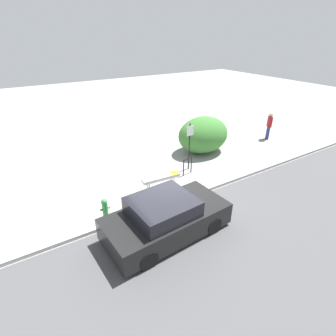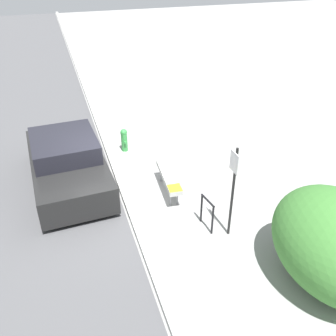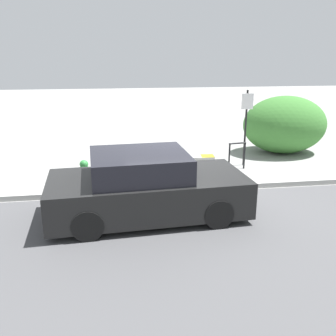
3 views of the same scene
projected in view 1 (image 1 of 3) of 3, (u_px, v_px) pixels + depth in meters
The scene contains 10 objects.
ground_plane at pixel (168, 204), 10.19m from camera, with size 60.00×60.00×0.00m, color gray.
road_strip at pixel (281, 311), 6.31m from camera, with size 60.00×10.00×0.01m.
curb at pixel (168, 203), 10.16m from camera, with size 60.00×0.20×0.13m.
bench at pixel (161, 178), 11.03m from camera, with size 1.68×0.46×0.59m.
bike_rack at pixel (187, 165), 12.12m from camera, with size 0.55×0.13×0.83m.
sign_post at pixel (189, 143), 12.18m from camera, with size 0.36×0.08×2.30m.
fire_hydrant at pixel (105, 208), 9.32m from camera, with size 0.36×0.22×0.77m.
shrub_hedge at pixel (203, 135), 14.22m from camera, with size 2.89×2.19×1.97m.
pedestrian at pixel (269, 125), 16.00m from camera, with size 0.39×0.42×1.66m.
parked_car_near at pixel (166, 218), 8.44m from camera, with size 4.17×2.14×1.39m.
Camera 1 is at (-4.42, -7.11, 5.98)m, focal length 28.00 mm.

